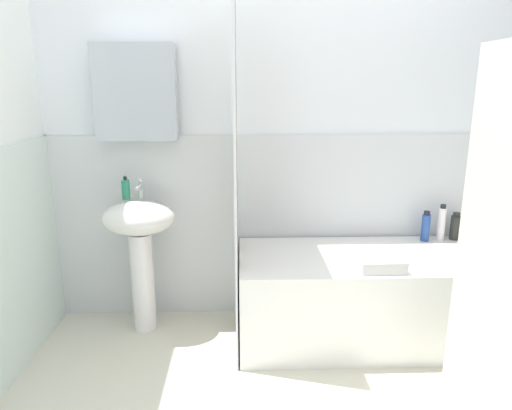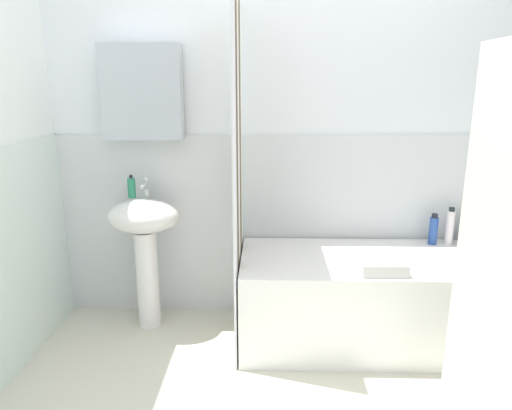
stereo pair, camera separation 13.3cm
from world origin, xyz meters
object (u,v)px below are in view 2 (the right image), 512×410
Objects in this scene: sink at (145,235)px; bathtub at (367,299)px; shampoo_bottle at (464,230)px; lotion_bottle at (450,227)px; soap_dispenser at (132,187)px; body_wash_bottle at (433,230)px; towel_folded at (381,265)px.

sink is 1.40m from bathtub.
shampoo_bottle is 0.75× the size of lotion_bottle.
soap_dispenser reaches higher than body_wash_bottle.
body_wash_bottle reaches higher than towel_folded.
soap_dispenser is 0.59× the size of towel_folded.
body_wash_bottle is at bearing -178.33° from lotion_bottle.
sink is at bearing -40.92° from soap_dispenser.
bathtub is 7.60× the size of body_wash_bottle.
soap_dispenser is 1.54m from towel_folded.
soap_dispenser reaches higher than towel_folded.
sink is 0.30m from soap_dispenser.
towel_folded is at bearing -139.96° from lotion_bottle.
soap_dispenser is at bearing -178.98° from lotion_bottle.
body_wash_bottle is (-0.10, -0.00, -0.02)m from lotion_bottle.
sink is at bearing 166.13° from towel_folded.
soap_dispenser is 2.00m from lotion_bottle.
towel_folded is (0.02, -0.19, 0.30)m from bathtub.
body_wash_bottle is at bearing -174.08° from shampoo_bottle.
shampoo_bottle is at bearing 1.47° from soap_dispenser.
sink reaches higher than shampoo_bottle.
shampoo_bottle is 0.74× the size of towel_folded.
sink is at bearing -176.72° from body_wash_bottle.
body_wash_bottle is at bearing 29.19° from bathtub.
soap_dispenser is 0.60× the size of lotion_bottle.
lotion_bottle is at bearing 1.02° from soap_dispenser.
soap_dispenser is 0.73× the size of body_wash_bottle.
bathtub is at bearing -150.81° from body_wash_bottle.
body_wash_bottle is at bearing 0.98° from soap_dispenser.
sink reaches higher than body_wash_bottle.
towel_folded is at bearing -13.87° from sink.
sink is 4.22× the size of body_wash_bottle.
bathtub is at bearing 95.22° from towel_folded.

